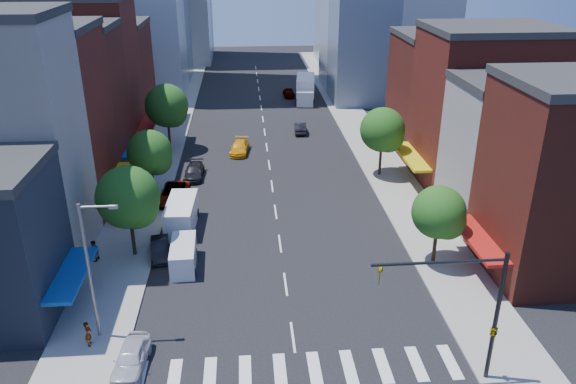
# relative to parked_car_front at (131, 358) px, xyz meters

# --- Properties ---
(ground) EXTENTS (220.00, 220.00, 0.00)m
(ground) POSITION_rel_parked_car_front_xyz_m (9.50, 2.00, -0.72)
(ground) COLOR black
(ground) RESTS_ON ground
(sidewalk_left) EXTENTS (5.00, 120.00, 0.15)m
(sidewalk_left) POSITION_rel_parked_car_front_xyz_m (-3.00, 42.00, -0.64)
(sidewalk_left) COLOR gray
(sidewalk_left) RESTS_ON ground
(sidewalk_right) EXTENTS (5.00, 120.00, 0.15)m
(sidewalk_right) POSITION_rel_parked_car_front_xyz_m (22.00, 42.00, -0.64)
(sidewalk_right) COLOR gray
(sidewalk_right) RESTS_ON ground
(crosswalk) EXTENTS (19.00, 3.00, 0.01)m
(crosswalk) POSITION_rel_parked_car_front_xyz_m (9.50, -1.00, -0.71)
(crosswalk) COLOR silver
(crosswalk) RESTS_ON ground
(bldg_left_2) EXTENTS (12.00, 9.00, 16.00)m
(bldg_left_2) POSITION_rel_parked_car_front_xyz_m (-11.50, 22.50, 7.28)
(bldg_left_2) COLOR maroon
(bldg_left_2) RESTS_ON ground
(bldg_left_3) EXTENTS (12.00, 8.00, 15.00)m
(bldg_left_3) POSITION_rel_parked_car_front_xyz_m (-11.50, 31.00, 6.78)
(bldg_left_3) COLOR #561F15
(bldg_left_3) RESTS_ON ground
(bldg_left_4) EXTENTS (12.00, 9.00, 17.00)m
(bldg_left_4) POSITION_rel_parked_car_front_xyz_m (-11.50, 39.50, 7.78)
(bldg_left_4) COLOR maroon
(bldg_left_4) RESTS_ON ground
(bldg_left_5) EXTENTS (12.00, 10.00, 13.00)m
(bldg_left_5) POSITION_rel_parked_car_front_xyz_m (-11.50, 49.00, 5.78)
(bldg_left_5) COLOR #561F15
(bldg_left_5) RESTS_ON ground
(bldg_right_1) EXTENTS (12.00, 8.00, 12.00)m
(bldg_right_1) POSITION_rel_parked_car_front_xyz_m (30.50, 17.00, 5.28)
(bldg_right_1) COLOR silver
(bldg_right_1) RESTS_ON ground
(bldg_right_2) EXTENTS (12.00, 10.00, 15.00)m
(bldg_right_2) POSITION_rel_parked_car_front_xyz_m (30.50, 26.00, 6.78)
(bldg_right_2) COLOR maroon
(bldg_right_2) RESTS_ON ground
(bldg_right_3) EXTENTS (12.00, 10.00, 13.00)m
(bldg_right_3) POSITION_rel_parked_car_front_xyz_m (30.50, 36.00, 5.78)
(bldg_right_3) COLOR #561F15
(bldg_right_3) RESTS_ON ground
(traffic_signal) EXTENTS (7.24, 2.24, 8.00)m
(traffic_signal) POSITION_rel_parked_car_front_xyz_m (19.44, -2.50, 3.44)
(traffic_signal) COLOR black
(traffic_signal) RESTS_ON sidewalk_right
(streetlight) EXTENTS (2.25, 0.25, 9.00)m
(streetlight) POSITION_rel_parked_car_front_xyz_m (-2.31, 3.00, 4.56)
(streetlight) COLOR slate
(streetlight) RESTS_ON sidewalk_left
(tree_left_near) EXTENTS (4.80, 4.80, 7.30)m
(tree_left_near) POSITION_rel_parked_car_front_xyz_m (-1.85, 12.92, 4.15)
(tree_left_near) COLOR black
(tree_left_near) RESTS_ON sidewalk_left
(tree_left_mid) EXTENTS (4.20, 4.20, 6.65)m
(tree_left_mid) POSITION_rel_parked_car_front_xyz_m (-1.85, 23.92, 3.81)
(tree_left_mid) COLOR black
(tree_left_mid) RESTS_ON sidewalk_left
(tree_left_far) EXTENTS (5.00, 5.00, 7.75)m
(tree_left_far) POSITION_rel_parked_car_front_xyz_m (-1.85, 37.92, 4.49)
(tree_left_far) COLOR black
(tree_left_far) RESTS_ON sidewalk_left
(tree_right_near) EXTENTS (4.00, 4.00, 6.20)m
(tree_right_near) POSITION_rel_parked_car_front_xyz_m (21.15, 9.92, 3.47)
(tree_right_near) COLOR black
(tree_right_near) RESTS_ON sidewalk_right
(tree_right_far) EXTENTS (4.60, 4.60, 7.20)m
(tree_right_far) POSITION_rel_parked_car_front_xyz_m (21.15, 27.92, 4.15)
(tree_right_far) COLOR black
(tree_right_far) RESTS_ON sidewalk_right
(parked_car_front) EXTENTS (2.00, 4.32, 1.43)m
(parked_car_front) POSITION_rel_parked_car_front_xyz_m (0.00, 0.00, 0.00)
(parked_car_front) COLOR silver
(parked_car_front) RESTS_ON ground
(parked_car_second) EXTENTS (1.88, 4.04, 1.28)m
(parked_car_second) POSITION_rel_parked_car_front_xyz_m (0.00, 12.80, -0.08)
(parked_car_second) COLOR black
(parked_car_second) RESTS_ON ground
(parked_car_third) EXTENTS (2.93, 5.58, 1.50)m
(parked_car_third) POSITION_rel_parked_car_front_xyz_m (0.00, 23.14, 0.03)
(parked_car_third) COLOR #999999
(parked_car_third) RESTS_ON ground
(parked_car_rear) EXTENTS (2.06, 4.66, 1.33)m
(parked_car_rear) POSITION_rel_parked_car_front_xyz_m (1.49, 28.97, -0.05)
(parked_car_rear) COLOR black
(parked_car_rear) RESTS_ON ground
(cargo_van_near) EXTENTS (1.97, 4.56, 1.92)m
(cargo_van_near) POSITION_rel_parked_car_front_xyz_m (2.00, 10.95, 0.23)
(cargo_van_near) COLOR silver
(cargo_van_near) RESTS_ON ground
(cargo_van_far) EXTENTS (2.55, 5.84, 2.45)m
(cargo_van_far) POSITION_rel_parked_car_front_xyz_m (1.27, 17.43, 0.50)
(cargo_van_far) COLOR white
(cargo_van_far) RESTS_ON ground
(taxi) EXTENTS (2.53, 4.96, 1.38)m
(taxi) POSITION_rel_parked_car_front_xyz_m (6.26, 36.22, -0.03)
(taxi) COLOR orange
(taxi) RESTS_ON ground
(traffic_car_oncoming) EXTENTS (1.67, 4.19, 1.36)m
(traffic_car_oncoming) POSITION_rel_parked_car_front_xyz_m (14.11, 43.42, -0.04)
(traffic_car_oncoming) COLOR black
(traffic_car_oncoming) RESTS_ON ground
(traffic_car_far) EXTENTS (1.75, 4.22, 1.43)m
(traffic_car_far) POSITION_rel_parked_car_front_xyz_m (14.18, 62.54, -0.00)
(traffic_car_far) COLOR #999999
(traffic_car_far) RESTS_ON ground
(box_truck) EXTENTS (3.66, 9.22, 3.61)m
(box_truck) POSITION_rel_parked_car_front_xyz_m (16.56, 59.87, 0.99)
(box_truck) COLOR white
(box_truck) RESTS_ON ground
(pedestrian_near) EXTENTS (0.42, 0.62, 1.65)m
(pedestrian_near) POSITION_rel_parked_car_front_xyz_m (-2.87, 2.09, 0.26)
(pedestrian_near) COLOR #999999
(pedestrian_near) RESTS_ON sidewalk_left
(pedestrian_far) EXTENTS (0.85, 0.97, 1.69)m
(pedestrian_far) POSITION_rel_parked_car_front_xyz_m (-4.87, 12.20, 0.28)
(pedestrian_far) COLOR #999999
(pedestrian_far) RESTS_ON sidewalk_left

